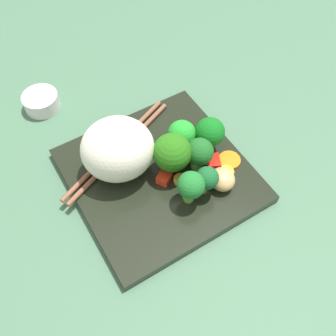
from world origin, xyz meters
TOP-DOWN VIEW (x-y plane):
  - ground_plane at (0.00, 0.00)cm, footprint 110.00×110.00cm
  - square_plate at (0.00, 0.00)cm, footprint 23.39×23.39cm
  - rice_mound at (-3.34, -4.25)cm, footprint 11.26×11.92cm
  - broccoli_floret_0 at (0.55, 1.69)cm, footprint 5.18×5.18cm
  - broccoli_floret_1 at (5.80, 1.16)cm, footprint 3.59×3.59cm
  - broccoli_floret_2 at (1.95, 5.06)cm, footprint 3.82×3.82cm
  - broccoli_floret_3 at (0.29, 8.10)cm, footprint 4.18×4.18cm
  - broccoli_floret_4 at (-1.84, 4.72)cm, footprint 3.95×3.95cm
  - broccoli_floret_5 at (5.81, 3.64)cm, footprint 3.02×3.02cm
  - carrot_slice_0 at (-1.47, 6.87)cm, footprint 4.23×4.23cm
  - carrot_slice_1 at (4.88, 7.74)cm, footprint 2.26×2.26cm
  - carrot_slice_2 at (2.69, 1.79)cm, footprint 2.54×2.54cm
  - carrot_slice_4 at (3.46, 9.40)cm, footprint 4.26×4.26cm
  - pepper_chunk_0 at (1.30, -0.07)cm, footprint 2.60×2.76cm
  - pepper_chunk_1 at (2.90, 6.85)cm, footprint 2.86×2.68cm
  - chicken_piece_1 at (6.07, 6.12)cm, footprint 3.81×3.63cm
  - chopstick_pair at (-6.39, -3.17)cm, footprint 10.22×20.65cm
  - sauce_cup at (-21.55, -9.09)cm, footprint 5.62×5.62cm

SIDE VIEW (x-z plane):
  - ground_plane at x=0.00cm, z-range -2.00..0.00cm
  - square_plate at x=0.00cm, z-range 0.00..1.39cm
  - sauce_cup at x=-21.55cm, z-range 0.00..2.54cm
  - carrot_slice_4 at x=3.46cm, z-range 1.39..1.83cm
  - carrot_slice_0 at x=-1.47cm, z-range 1.39..1.85cm
  - carrot_slice_2 at x=2.69cm, z-range 1.39..1.91cm
  - carrot_slice_1 at x=4.88cm, z-range 1.39..1.94cm
  - chopstick_pair at x=-6.39cm, z-range 1.39..2.10cm
  - pepper_chunk_0 at x=1.30cm, z-range 1.39..2.67cm
  - pepper_chunk_1 at x=2.90cm, z-range 1.39..2.99cm
  - chicken_piece_1 at x=6.07cm, z-range 1.39..4.12cm
  - broccoli_floret_5 at x=5.81cm, z-range 2.08..7.03cm
  - broccoli_floret_2 at x=1.95cm, z-range 1.98..7.38cm
  - broccoli_floret_4 at x=-1.84cm, z-range 2.02..7.49cm
  - broccoli_floret_1 at x=5.80cm, z-range 2.06..7.64cm
  - broccoli_floret_3 at x=0.29cm, z-range 2.02..7.83cm
  - broccoli_floret_0 at x=0.55cm, z-range 2.06..8.75cm
  - rice_mound at x=-3.34cm, z-range 1.39..10.32cm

